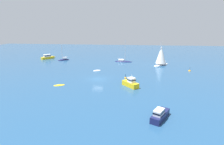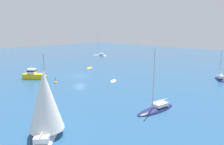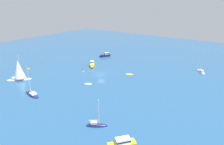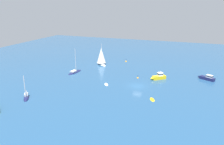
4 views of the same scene
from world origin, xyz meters
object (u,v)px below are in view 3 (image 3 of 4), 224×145
Objects in this scene: motor_cruiser at (121,144)px; sailboat at (32,95)px; channel_buoy at (83,72)px; powerboat at (92,65)px; launch at (105,55)px; yacht at (19,71)px; mooring_buoy at (29,69)px; tender at (129,74)px; dinghy at (88,84)px; ketch at (97,125)px; sloop at (201,72)px.

motor_cruiser is 0.65× the size of sailboat.
sailboat is 21.94m from channel_buoy.
launch is at bearing 158.77° from powerboat.
motor_cruiser is 44.75m from yacht.
yacht reaches higher than channel_buoy.
tender is at bearing -152.96° from mooring_buoy.
powerboat is 0.57× the size of sailboat.
launch is at bearing -101.25° from motor_cruiser.
motor_cruiser is 31.06m from sailboat.
dinghy is at bearing 56.80° from launch.
yacht is 5.67× the size of mooring_buoy.
launch is 3.82× the size of channel_buoy.
sailboat is at bearing 143.21° from ketch.
sloop is at bearing 43.22° from ketch.
dinghy is 15.85m from tender.
motor_cruiser is at bearing 163.82° from mooring_buoy.
mooring_buoy is (7.44, -7.80, -3.07)m from yacht.
dinghy is 0.48× the size of launch.
channel_buoy is (34.50, 24.76, -0.11)m from sloop.
powerboat is at bearing 159.76° from tender.
mooring_buoy is (53.33, 34.51, -0.11)m from sloop.
motor_cruiser reaches higher than dinghy.
yacht is 1.00× the size of sloop.
tender is 37.89m from mooring_buoy.
sloop is at bearing -117.11° from sailboat.
ketch reaches higher than mooring_buoy.
yacht is (20.36, 10.33, 3.08)m from dinghy.
ketch is at bearing -54.36° from yacht.
ketch is 4.36× the size of mooring_buoy.
ketch is at bearing 106.11° from dinghy.
motor_cruiser reaches higher than launch.
ketch is (-10.24, 29.84, 0.18)m from tender.
launch is 3.59× the size of mooring_buoy.
motor_cruiser is 0.66× the size of yacht.
powerboat is 0.58× the size of sloop.
ketch is 4.64× the size of channel_buoy.
sloop is at bearing -4.19° from yacht.
sloop is (-1.78, -49.47, -0.63)m from motor_cruiser.
sailboat is 23.92m from mooring_buoy.
yacht is (26.31, 25.03, 3.08)m from tender.
mooring_buoy is at bearing 128.43° from ketch.
tender is (-5.95, -14.69, 0.00)m from dinghy.
powerboat reaches higher than mooring_buoy.
sloop reaches higher than motor_cruiser.
launch is 43.10m from sailboat.
tender is 31.55m from ketch.
sailboat reaches higher than channel_buoy.
dinghy is at bearing 141.17° from channel_buoy.
launch is at bearing 35.04° from yacht.
motor_cruiser is 3.98× the size of channel_buoy.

